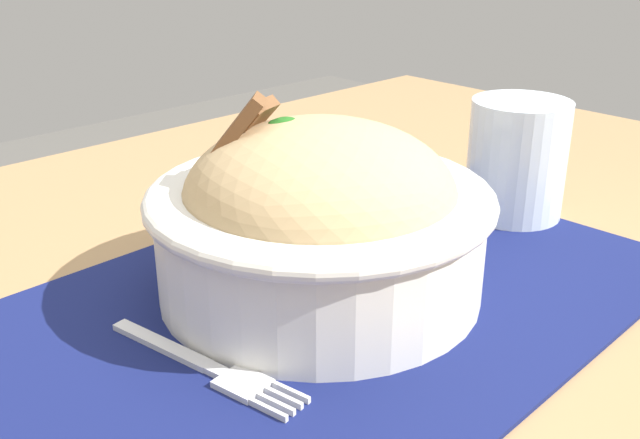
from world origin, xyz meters
TOP-DOWN VIEW (x-y plane):
  - table at (0.00, 0.00)m, footprint 1.23×0.83m
  - placemat at (-0.03, 0.00)m, footprint 0.49×0.31m
  - bowl at (-0.04, -0.01)m, footprint 0.22×0.22m
  - fork at (0.06, 0.01)m, footprint 0.04×0.14m
  - drinking_glass at (-0.25, 0.00)m, footprint 0.08×0.08m

SIDE VIEW (x-z plane):
  - table at x=0.00m, z-range 0.31..1.05m
  - placemat at x=-0.03m, z-range 0.74..0.75m
  - fork at x=0.06m, z-range 0.75..0.75m
  - drinking_glass at x=-0.25m, z-range 0.74..0.83m
  - bowl at x=-0.04m, z-range 0.73..0.86m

